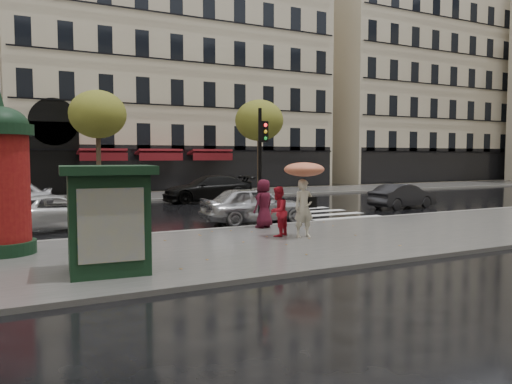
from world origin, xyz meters
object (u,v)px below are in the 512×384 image
car_darkgrey (403,196)px  woman_umbrella (304,186)px  traffic_light (261,155)px  newsstand (108,218)px  woman_red (278,211)px  car_white (58,212)px  car_black (208,189)px  car_far_silver (5,195)px  car_silver (255,205)px  morris_column (2,175)px  man_burgundy (264,203)px

car_darkgrey → woman_umbrella: bearing=115.0°
traffic_light → newsstand: bearing=-142.9°
woman_red → car_white: woman_red is taller
woman_umbrella → car_black: woman_umbrella is taller
woman_red → car_far_silver: 15.88m
car_silver → car_far_silver: 13.30m
newsstand → car_black: 18.41m
car_white → car_black: size_ratio=0.87×
woman_umbrella → car_black: 14.28m
morris_column → car_far_silver: morris_column is taller
woman_umbrella → man_burgundy: size_ratio=1.41×
traffic_light → car_far_silver: traffic_light is taller
woman_red → car_silver: woman_red is taller
car_far_silver → car_black: bearing=88.6°
woman_red → man_burgundy: (0.53, 1.93, 0.07)m
woman_red → car_white: bearing=-77.2°
car_far_silver → man_burgundy: bearing=34.8°
woman_red → traffic_light: traffic_light is taller
woman_umbrella → car_darkgrey: 11.68m
morris_column → car_silver: morris_column is taller
morris_column → newsstand: 4.06m
woman_umbrella → morris_column: bearing=171.0°
woman_red → newsstand: 6.34m
woman_red → morris_column: morris_column is taller
car_darkgrey → car_black: bearing=37.0°
traffic_light → newsstand: size_ratio=1.82×
woman_umbrella → car_far_silver: 16.66m
morris_column → car_white: 5.34m
morris_column → car_white: bearing=69.4°
morris_column → traffic_light: bearing=9.6°
woman_umbrella → car_white: woman_umbrella is taller
car_silver → car_far_silver: bearing=44.2°
newsstand → car_black: size_ratio=0.44×
car_silver → car_darkgrey: size_ratio=1.13×
woman_umbrella → car_darkgrey: (9.95, 6.02, -1.10)m
newsstand → woman_umbrella: bearing=17.9°
traffic_light → woman_umbrella: bearing=-88.8°
woman_umbrella → car_darkgrey: size_ratio=0.64×
car_far_silver → woman_red: bearing=29.3°
woman_red → man_burgundy: bearing=-139.4°
man_burgundy → car_black: 11.89m
woman_red → newsstand: newsstand is taller
morris_column → car_silver: size_ratio=1.00×
woman_red → car_silver: (1.21, 3.96, -0.18)m
car_darkgrey → car_white: size_ratio=0.83×
woman_red → car_silver: size_ratio=0.37×
morris_column → car_silver: bearing=19.1°
man_burgundy → traffic_light: (0.07, 0.32, 1.73)m
man_burgundy → car_white: bearing=-51.4°
morris_column → woman_red: bearing=-6.1°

